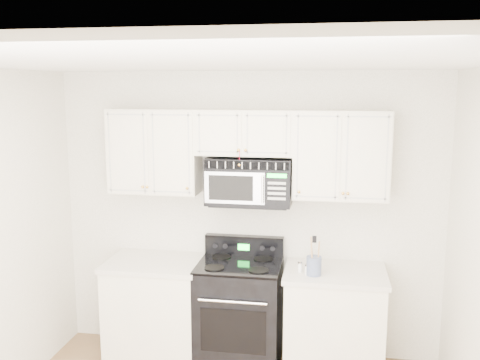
# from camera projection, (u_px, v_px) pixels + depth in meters

# --- Properties ---
(room) EXTENTS (3.51, 3.51, 2.61)m
(room) POSITION_uv_depth(u_px,v_px,m) (204.00, 283.00, 3.21)
(room) COLOR brown
(room) RESTS_ON ground
(base_cabinet_left) EXTENTS (0.86, 0.65, 0.92)m
(base_cabinet_left) POSITION_uv_depth(u_px,v_px,m) (157.00, 312.00, 4.89)
(base_cabinet_left) COLOR silver
(base_cabinet_left) RESTS_ON ground
(base_cabinet_right) EXTENTS (0.86, 0.65, 0.92)m
(base_cabinet_right) POSITION_uv_depth(u_px,v_px,m) (334.00, 325.00, 4.63)
(base_cabinet_right) COLOR silver
(base_cabinet_right) RESTS_ON ground
(range) EXTENTS (0.73, 0.66, 1.11)m
(range) POSITION_uv_depth(u_px,v_px,m) (239.00, 312.00, 4.76)
(range) COLOR black
(range) RESTS_ON ground
(upper_cabinets) EXTENTS (2.44, 0.37, 0.75)m
(upper_cabinets) POSITION_uv_depth(u_px,v_px,m) (246.00, 148.00, 4.64)
(upper_cabinets) COLOR silver
(upper_cabinets) RESTS_ON ground
(microwave) EXTENTS (0.74, 0.42, 0.41)m
(microwave) POSITION_uv_depth(u_px,v_px,m) (249.00, 181.00, 4.66)
(microwave) COLOR black
(microwave) RESTS_ON ground
(utensil_crock) EXTENTS (0.13, 0.13, 0.33)m
(utensil_crock) POSITION_uv_depth(u_px,v_px,m) (314.00, 265.00, 4.42)
(utensil_crock) COLOR #46517D
(utensil_crock) RESTS_ON base_cabinet_right
(shaker_salt) EXTENTS (0.04, 0.04, 0.09)m
(shaker_salt) POSITION_uv_depth(u_px,v_px,m) (307.00, 269.00, 4.44)
(shaker_salt) COLOR silver
(shaker_salt) RESTS_ON base_cabinet_right
(shaker_pepper) EXTENTS (0.04, 0.04, 0.09)m
(shaker_pepper) POSITION_uv_depth(u_px,v_px,m) (300.00, 267.00, 4.50)
(shaker_pepper) COLOR silver
(shaker_pepper) RESTS_ON base_cabinet_right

